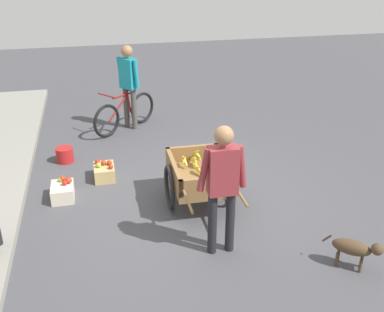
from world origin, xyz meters
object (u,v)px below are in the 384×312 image
at_px(bicycle, 125,113).
at_px(apple_crate, 104,172).
at_px(fruit_cart, 200,177).
at_px(cyclist_person, 128,79).
at_px(dog, 355,248).
at_px(vendor_person, 223,180).
at_px(plastic_bucket, 65,155).
at_px(mixed_fruit_crate, 63,191).

height_order(bicycle, apple_crate, bicycle).
bearing_deg(fruit_cart, cyclist_person, 11.42).
xyz_separation_m(dog, apple_crate, (2.90, 2.70, -0.15)).
bearing_deg(bicycle, vendor_person, -170.05).
height_order(fruit_cart, bicycle, bicycle).
xyz_separation_m(bicycle, cyclist_person, (0.10, -0.12, 0.67)).
relative_size(cyclist_person, plastic_bucket, 5.71).
bearing_deg(bicycle, mixed_fruit_crate, 155.84).
xyz_separation_m(vendor_person, cyclist_person, (4.43, 0.64, 0.03)).
bearing_deg(dog, vendor_person, 65.18).
bearing_deg(apple_crate, mixed_fruit_crate, 129.00).
bearing_deg(plastic_bucket, cyclist_person, -42.75).
bearing_deg(fruit_cart, vendor_person, 178.90).
xyz_separation_m(plastic_bucket, apple_crate, (-0.79, -0.64, -0.01)).
bearing_deg(apple_crate, fruit_cart, -130.12).
distance_m(bicycle, dog, 5.43).
bearing_deg(plastic_bucket, dog, -137.83).
bearing_deg(apple_crate, cyclist_person, -16.61).
bearing_deg(plastic_bucket, vendor_person, -147.54).
bearing_deg(mixed_fruit_crate, plastic_bucket, 0.32).
bearing_deg(vendor_person, plastic_bucket, 32.46).
xyz_separation_m(vendor_person, plastic_bucket, (3.03, 1.93, -0.86)).
bearing_deg(dog, mixed_fruit_crate, 54.36).
bearing_deg(dog, bicycle, 23.52).
xyz_separation_m(fruit_cart, cyclist_person, (3.29, 0.66, 0.58)).
distance_m(cyclist_person, plastic_bucket, 2.10).
bearing_deg(bicycle, fruit_cart, -166.24).
height_order(vendor_person, bicycle, vendor_person).
relative_size(vendor_person, cyclist_person, 0.97).
relative_size(dog, mixed_fruit_crate, 1.24).
height_order(bicycle, cyclist_person, cyclist_person).
xyz_separation_m(vendor_person, mixed_fruit_crate, (1.74, 1.92, -0.86)).
distance_m(dog, mixed_fruit_crate, 4.10).
xyz_separation_m(fruit_cart, plastic_bucket, (1.89, 1.95, -0.31)).
height_order(cyclist_person, apple_crate, cyclist_person).
distance_m(fruit_cart, cyclist_person, 3.40).
distance_m(cyclist_person, dog, 5.53).
height_order(cyclist_person, dog, cyclist_person).
height_order(dog, apple_crate, dog).
distance_m(fruit_cart, mixed_fruit_crate, 2.06).
relative_size(fruit_cart, plastic_bucket, 5.62).
relative_size(bicycle, plastic_bucket, 4.47).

